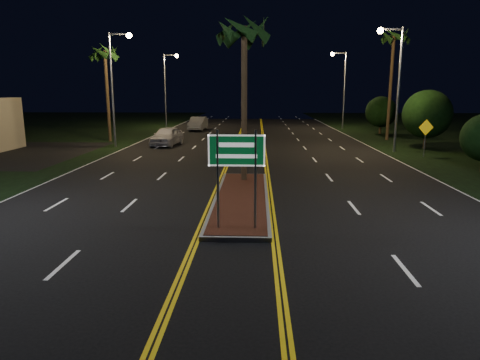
{
  "coord_description": "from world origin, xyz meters",
  "views": [
    {
      "loc": [
        0.65,
        -10.5,
        4.54
      ],
      "look_at": [
        0.14,
        2.1,
        1.9
      ],
      "focal_mm": 32.0,
      "sensor_mm": 36.0,
      "label": 1
    }
  ],
  "objects_px": {
    "car_near": "(167,135)",
    "car_far": "(198,123)",
    "median_island": "(241,198)",
    "streetlight_left_mid": "(116,76)",
    "highway_sign": "(237,160)",
    "streetlight_right_mid": "(394,75)",
    "streetlight_right_far": "(342,81)",
    "streetlight_left_far": "(168,82)",
    "palm_left_far": "(105,53)",
    "palm_median": "(244,31)",
    "shrub_far": "(381,112)",
    "palm_right_far": "(394,38)",
    "warning_sign": "(426,133)",
    "shrub_mid": "(427,114)"
  },
  "relations": [
    {
      "from": "car_near",
      "to": "car_far",
      "type": "xyz_separation_m",
      "value": [
        0.68,
        14.25,
        -0.02
      ]
    },
    {
      "from": "median_island",
      "to": "streetlight_left_mid",
      "type": "distance_m",
      "value": 20.8
    },
    {
      "from": "highway_sign",
      "to": "streetlight_right_mid",
      "type": "bearing_deg",
      "value": 61.07
    },
    {
      "from": "median_island",
      "to": "streetlight_right_far",
      "type": "distance_m",
      "value": 37.0
    },
    {
      "from": "median_island",
      "to": "car_far",
      "type": "height_order",
      "value": "car_far"
    },
    {
      "from": "streetlight_left_far",
      "to": "palm_left_far",
      "type": "relative_size",
      "value": 1.02
    },
    {
      "from": "palm_median",
      "to": "shrub_far",
      "type": "relative_size",
      "value": 2.1
    },
    {
      "from": "shrub_far",
      "to": "car_near",
      "type": "bearing_deg",
      "value": -152.43
    },
    {
      "from": "palm_right_far",
      "to": "median_island",
      "type": "bearing_deg",
      "value": -119.1
    },
    {
      "from": "palm_left_far",
      "to": "warning_sign",
      "type": "height_order",
      "value": "palm_left_far"
    },
    {
      "from": "palm_left_far",
      "to": "shrub_far",
      "type": "xyz_separation_m",
      "value": [
        26.6,
        8.0,
        -5.41
      ]
    },
    {
      "from": "car_near",
      "to": "car_far",
      "type": "relative_size",
      "value": 1.02
    },
    {
      "from": "highway_sign",
      "to": "car_near",
      "type": "distance_m",
      "value": 23.47
    },
    {
      "from": "median_island",
      "to": "streetlight_right_far",
      "type": "xyz_separation_m",
      "value": [
        10.61,
        35.0,
        5.57
      ]
    },
    {
      "from": "median_island",
      "to": "streetlight_right_far",
      "type": "bearing_deg",
      "value": 73.13
    },
    {
      "from": "highway_sign",
      "to": "warning_sign",
      "type": "xyz_separation_m",
      "value": [
        12.3,
        16.78,
        -0.7
      ]
    },
    {
      "from": "median_island",
      "to": "car_near",
      "type": "distance_m",
      "value": 19.47
    },
    {
      "from": "median_island",
      "to": "car_near",
      "type": "relative_size",
      "value": 1.86
    },
    {
      "from": "palm_median",
      "to": "shrub_mid",
      "type": "height_order",
      "value": "palm_median"
    },
    {
      "from": "palm_left_far",
      "to": "streetlight_left_mid",
      "type": "bearing_deg",
      "value": -61.33
    },
    {
      "from": "shrub_mid",
      "to": "streetlight_right_far",
      "type": "bearing_deg",
      "value": 100.66
    },
    {
      "from": "median_island",
      "to": "warning_sign",
      "type": "xyz_separation_m",
      "value": [
        12.3,
        12.58,
        1.62
      ]
    },
    {
      "from": "shrub_far",
      "to": "palm_left_far",
      "type": "bearing_deg",
      "value": -163.26
    },
    {
      "from": "streetlight_right_mid",
      "to": "streetlight_left_mid",
      "type": "bearing_deg",
      "value": 174.62
    },
    {
      "from": "palm_right_far",
      "to": "shrub_mid",
      "type": "xyz_separation_m",
      "value": [
        1.2,
        -6.0,
        -6.42
      ]
    },
    {
      "from": "shrub_mid",
      "to": "warning_sign",
      "type": "bearing_deg",
      "value": -111.07
    },
    {
      "from": "streetlight_left_mid",
      "to": "car_far",
      "type": "distance_m",
      "value": 16.71
    },
    {
      "from": "car_near",
      "to": "car_far",
      "type": "bearing_deg",
      "value": 93.73
    },
    {
      "from": "streetlight_left_far",
      "to": "streetlight_right_far",
      "type": "relative_size",
      "value": 1.0
    },
    {
      "from": "palm_median",
      "to": "palm_right_far",
      "type": "bearing_deg",
      "value": 56.72
    },
    {
      "from": "streetlight_left_mid",
      "to": "palm_right_far",
      "type": "distance_m",
      "value": 24.42
    },
    {
      "from": "highway_sign",
      "to": "streetlight_right_far",
      "type": "bearing_deg",
      "value": 74.85
    },
    {
      "from": "streetlight_right_far",
      "to": "shrub_far",
      "type": "distance_m",
      "value": 7.56
    },
    {
      "from": "streetlight_left_far",
      "to": "warning_sign",
      "type": "distance_m",
      "value": 33.72
    },
    {
      "from": "highway_sign",
      "to": "streetlight_right_far",
      "type": "relative_size",
      "value": 0.36
    },
    {
      "from": "median_island",
      "to": "car_far",
      "type": "relative_size",
      "value": 1.91
    },
    {
      "from": "palm_right_far",
      "to": "warning_sign",
      "type": "height_order",
      "value": "palm_right_far"
    },
    {
      "from": "palm_median",
      "to": "shrub_mid",
      "type": "xyz_separation_m",
      "value": [
        14.0,
        13.5,
        -4.55
      ]
    },
    {
      "from": "streetlight_right_mid",
      "to": "car_near",
      "type": "bearing_deg",
      "value": 169.8
    },
    {
      "from": "palm_median",
      "to": "median_island",
      "type": "bearing_deg",
      "value": -90.0
    },
    {
      "from": "streetlight_left_mid",
      "to": "car_far",
      "type": "height_order",
      "value": "streetlight_left_mid"
    },
    {
      "from": "streetlight_left_mid",
      "to": "shrub_far",
      "type": "relative_size",
      "value": 2.27
    },
    {
      "from": "highway_sign",
      "to": "streetlight_right_mid",
      "type": "relative_size",
      "value": 0.36
    },
    {
      "from": "streetlight_left_far",
      "to": "streetlight_right_mid",
      "type": "relative_size",
      "value": 1.0
    },
    {
      "from": "palm_right_far",
      "to": "car_near",
      "type": "xyz_separation_m",
      "value": [
        -19.76,
        -4.84,
        -8.23
      ]
    },
    {
      "from": "highway_sign",
      "to": "palm_left_far",
      "type": "relative_size",
      "value": 0.36
    },
    {
      "from": "palm_right_far",
      "to": "car_far",
      "type": "distance_m",
      "value": 22.82
    },
    {
      "from": "median_island",
      "to": "palm_median",
      "type": "height_order",
      "value": "palm_median"
    },
    {
      "from": "streetlight_right_mid",
      "to": "car_far",
      "type": "bearing_deg",
      "value": 134.12
    },
    {
      "from": "streetlight_right_mid",
      "to": "warning_sign",
      "type": "bearing_deg",
      "value": -55.25
    }
  ]
}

